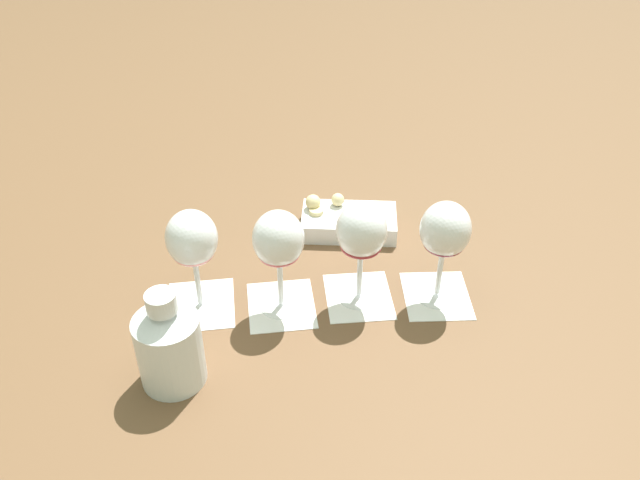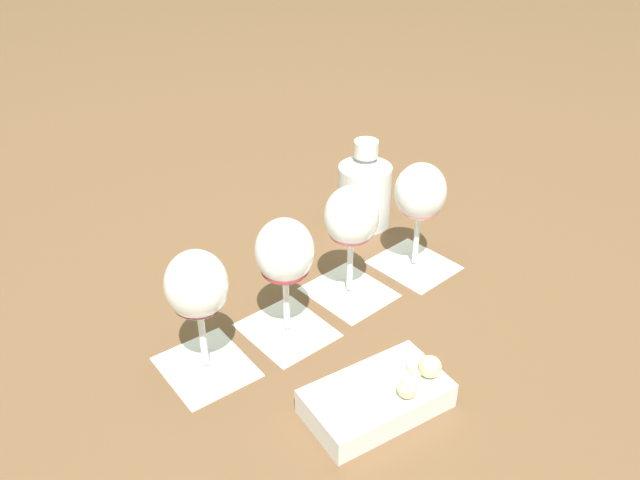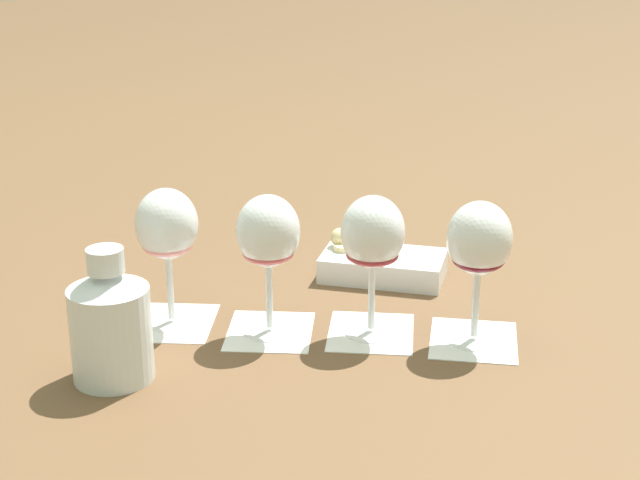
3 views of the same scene
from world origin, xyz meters
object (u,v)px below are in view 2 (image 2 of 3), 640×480
(wine_glass_0, at_px, (420,197))
(wine_glass_1, at_px, (351,222))
(wine_glass_2, at_px, (285,257))
(snack_dish, at_px, (379,397))
(wine_glass_3, at_px, (197,291))
(ceramic_vase, at_px, (365,189))

(wine_glass_0, height_order, wine_glass_1, same)
(wine_glass_2, relative_size, snack_dish, 0.91)
(wine_glass_0, xyz_separation_m, wine_glass_1, (0.11, -0.07, 0.00))
(wine_glass_1, xyz_separation_m, wine_glass_3, (0.22, -0.12, -0.00))
(wine_glass_0, distance_m, wine_glass_2, 0.25)
(wine_glass_2, height_order, ceramic_vase, wine_glass_2)
(wine_glass_3, relative_size, snack_dish, 0.91)
(wine_glass_1, bearing_deg, snack_dish, 28.13)
(wine_glass_0, bearing_deg, wine_glass_2, -29.21)
(wine_glass_2, xyz_separation_m, ceramic_vase, (-0.32, 0.01, -0.06))
(wine_glass_0, height_order, snack_dish, wine_glass_0)
(wine_glass_0, bearing_deg, wine_glass_1, -34.32)
(ceramic_vase, bearing_deg, snack_dish, 20.83)
(wine_glass_0, xyz_separation_m, wine_glass_2, (0.22, -0.12, 0.00))
(wine_glass_0, xyz_separation_m, ceramic_vase, (-0.10, -0.12, -0.06))
(wine_glass_1, xyz_separation_m, snack_dish, (0.21, 0.11, -0.10))
(wine_glass_1, relative_size, wine_glass_2, 1.00)
(wine_glass_0, distance_m, ceramic_vase, 0.16)
(ceramic_vase, distance_m, snack_dish, 0.44)
(wine_glass_0, height_order, ceramic_vase, wine_glass_0)
(snack_dish, bearing_deg, ceramic_vase, -159.17)
(wine_glass_1, xyz_separation_m, wine_glass_2, (0.11, -0.05, 0.00))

